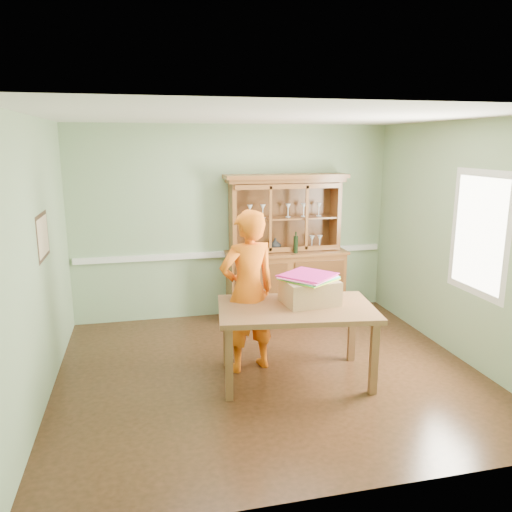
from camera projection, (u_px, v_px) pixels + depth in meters
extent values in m
plane|color=#4D2B18|center=(269.00, 372.00, 5.45)|extent=(4.50, 4.50, 0.00)
plane|color=white|center=(271.00, 116.00, 4.85)|extent=(4.50, 4.50, 0.00)
plane|color=#86A37A|center=(234.00, 222.00, 7.05)|extent=(4.50, 0.00, 4.50)
plane|color=#86A37A|center=(37.00, 263.00, 4.66)|extent=(0.00, 4.00, 4.00)
plane|color=#86A37A|center=(462.00, 242.00, 5.65)|extent=(0.00, 4.00, 4.00)
plane|color=#86A37A|center=(347.00, 315.00, 3.26)|extent=(4.50, 0.00, 4.50)
cube|color=silver|center=(235.00, 254.00, 7.13)|extent=(4.41, 0.05, 0.08)
cube|color=#362215|center=(43.00, 236.00, 4.90)|extent=(0.03, 0.60, 0.46)
cube|color=beige|center=(44.00, 236.00, 4.90)|extent=(0.01, 0.52, 0.38)
cube|color=silver|center=(479.00, 234.00, 5.33)|extent=(0.03, 0.96, 1.36)
cube|color=white|center=(478.00, 234.00, 5.33)|extent=(0.01, 0.80, 1.20)
cube|color=brown|center=(285.00, 285.00, 7.17)|extent=(1.65, 0.50, 0.92)
cube|color=brown|center=(286.00, 252.00, 7.05)|extent=(1.71, 0.56, 0.04)
cube|color=#5E3016|center=(282.00, 215.00, 7.17)|extent=(1.56, 0.04, 0.96)
cube|color=brown|center=(232.00, 218.00, 6.86)|extent=(0.06, 0.35, 0.96)
cube|color=brown|center=(335.00, 215.00, 7.19)|extent=(0.06, 0.35, 0.96)
cube|color=brown|center=(285.00, 180.00, 6.91)|extent=(1.65, 0.40, 0.06)
cube|color=brown|center=(286.00, 176.00, 6.88)|extent=(1.72, 0.44, 0.06)
cube|color=brown|center=(285.00, 218.00, 7.03)|extent=(1.45, 0.30, 0.02)
imported|color=#B2B2B7|center=(275.00, 244.00, 7.08)|extent=(0.17, 0.17, 0.18)
imported|color=gold|center=(256.00, 249.00, 7.03)|extent=(0.20, 0.20, 0.05)
cylinder|color=black|center=(296.00, 243.00, 6.89)|extent=(0.06, 0.06, 0.29)
cube|color=brown|center=(296.00, 309.00, 5.14)|extent=(1.72, 1.17, 0.05)
cube|color=brown|center=(229.00, 364.00, 4.79)|extent=(0.08, 0.08, 0.75)
cube|color=brown|center=(227.00, 334.00, 5.55)|extent=(0.08, 0.08, 0.75)
cube|color=brown|center=(374.00, 358.00, 4.91)|extent=(0.08, 0.08, 0.75)
cube|color=brown|center=(352.00, 329.00, 5.68)|extent=(0.08, 0.08, 0.75)
cube|color=tan|center=(310.00, 291.00, 5.23)|extent=(0.58, 0.49, 0.26)
cube|color=yellow|center=(309.00, 279.00, 5.20)|extent=(0.66, 0.66, 0.01)
cube|color=green|center=(309.00, 278.00, 5.20)|extent=(0.66, 0.66, 0.01)
cube|color=#30E5DA|center=(309.00, 277.00, 5.20)|extent=(0.66, 0.66, 0.01)
cube|color=pink|center=(309.00, 277.00, 5.20)|extent=(0.66, 0.66, 0.01)
cube|color=#D12076|center=(309.00, 276.00, 5.20)|extent=(0.66, 0.66, 0.01)
cube|color=#C81E86|center=(309.00, 275.00, 5.19)|extent=(0.66, 0.66, 0.01)
imported|color=#E45E0E|center=(248.00, 291.00, 5.35)|extent=(0.73, 0.57, 1.78)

